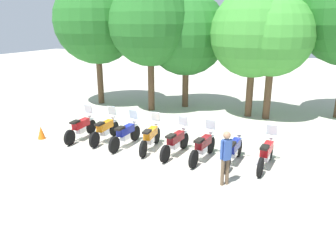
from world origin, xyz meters
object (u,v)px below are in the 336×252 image
object	(u,v)px
motorcycle_5	(203,146)
tree_3	(254,34)
tree_0	(97,21)
traffic_cone	(41,133)
motorcycle_1	(105,129)
motorcycle_7	(266,153)
tree_2	(186,34)
motorcycle_6	(234,150)
tree_4	(273,36)
tree_1	(150,24)
motorcycle_0	(81,127)
person_0	(226,154)
motorcycle_4	(176,142)
motorcycle_3	(151,137)
motorcycle_2	(126,134)

from	to	relation	value
motorcycle_5	tree_3	distance (m)	7.54
tree_0	traffic_cone	distance (m)	8.12
motorcycle_1	motorcycle_7	bearing A→B (deg)	-92.88
motorcycle_5	tree_2	bearing A→B (deg)	30.68
motorcycle_6	tree_4	distance (m)	7.34
tree_0	motorcycle_7	bearing A→B (deg)	-28.77
tree_1	motorcycle_1	bearing A→B (deg)	-84.81
tree_4	tree_2	bearing A→B (deg)	170.88
tree_0	motorcycle_0	bearing A→B (deg)	-63.13
person_0	tree_0	xyz separation A→B (m)	(-9.61, 7.63, 3.81)
motorcycle_5	motorcycle_4	bearing A→B (deg)	93.17
person_0	tree_3	size ratio (longest dim) A/B	0.27
motorcycle_3	tree_3	world-z (taller)	tree_3
motorcycle_2	motorcycle_6	world-z (taller)	motorcycle_2
motorcycle_3	motorcycle_5	xyz separation A→B (m)	(2.18, -0.16, 0.00)
person_0	tree_4	bearing A→B (deg)	132.17
motorcycle_7	tree_4	world-z (taller)	tree_4
tree_4	motorcycle_2	bearing A→B (deg)	-126.18
motorcycle_6	motorcycle_7	distance (m)	1.09
motorcycle_0	motorcycle_6	distance (m)	6.51
motorcycle_7	tree_1	size ratio (longest dim) A/B	0.32
motorcycle_3	tree_0	size ratio (longest dim) A/B	0.30
motorcycle_5	tree_1	size ratio (longest dim) A/B	0.32
tree_2	motorcycle_3	bearing A→B (deg)	-80.55
motorcycle_7	traffic_cone	xyz separation A→B (m)	(-9.19, -0.76, -0.24)
tree_0	tree_1	bearing A→B (deg)	-4.73
motorcycle_0	motorcycle_1	bearing A→B (deg)	-83.59
tree_1	traffic_cone	world-z (taller)	tree_1
tree_1	tree_3	world-z (taller)	tree_1
motorcycle_4	motorcycle_0	bearing A→B (deg)	94.30
tree_3	motorcycle_7	bearing A→B (deg)	-74.87
motorcycle_6	motorcycle_7	world-z (taller)	motorcycle_7
motorcycle_5	traffic_cone	world-z (taller)	motorcycle_5
motorcycle_0	tree_2	size ratio (longest dim) A/B	0.34
motorcycle_3	motorcycle_6	xyz separation A→B (m)	(3.26, -0.08, -0.01)
motorcycle_1	person_0	size ratio (longest dim) A/B	1.28
tree_1	tree_4	xyz separation A→B (m)	(6.22, 0.72, -0.54)
motorcycle_3	motorcycle_6	size ratio (longest dim) A/B	1.00
tree_3	tree_4	bearing A→B (deg)	-6.11
motorcycle_3	traffic_cone	bearing A→B (deg)	91.93
motorcycle_5	tree_2	size ratio (longest dim) A/B	0.34
motorcycle_1	tree_0	xyz separation A→B (m)	(-4.08, 5.74, 4.30)
traffic_cone	motorcycle_0	bearing A→B (deg)	23.01
motorcycle_4	tree_4	world-z (taller)	tree_4
motorcycle_1	traffic_cone	size ratio (longest dim) A/B	3.99
motorcycle_3	motorcycle_5	world-z (taller)	same
motorcycle_0	motorcycle_1	world-z (taller)	same
motorcycle_3	person_0	size ratio (longest dim) A/B	1.28
tree_1	motorcycle_5	bearing A→B (deg)	-49.83
tree_2	traffic_cone	size ratio (longest dim) A/B	11.71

